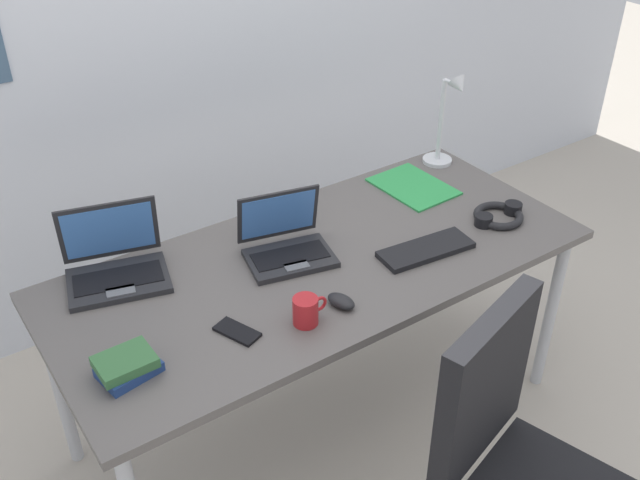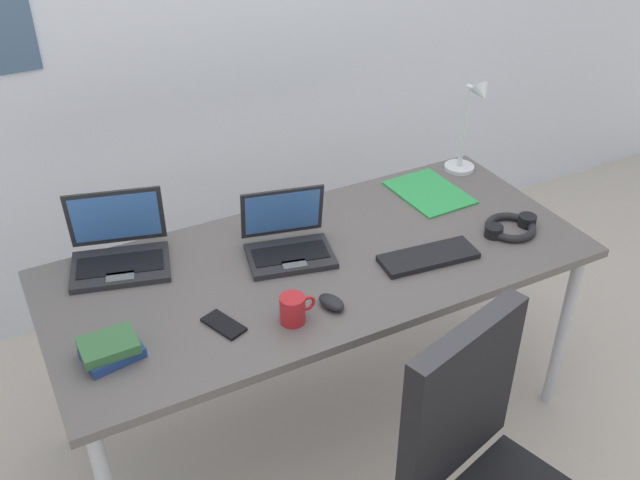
# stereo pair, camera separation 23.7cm
# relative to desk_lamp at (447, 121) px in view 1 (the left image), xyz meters

# --- Properties ---
(ground_plane) EXTENTS (12.00, 12.00, 0.00)m
(ground_plane) POSITION_rel_desk_lamp_xyz_m (-0.80, -0.28, -0.94)
(ground_plane) COLOR #B7AD9E
(wall_back) EXTENTS (6.00, 0.13, 2.60)m
(wall_back) POSITION_rel_desk_lamp_xyz_m (-0.80, 0.82, 0.36)
(wall_back) COLOR silver
(wall_back) RESTS_ON ground_plane
(desk) EXTENTS (1.80, 0.80, 0.74)m
(desk) POSITION_rel_desk_lamp_xyz_m (-0.80, -0.28, -0.25)
(desk) COLOR #595451
(desk) RESTS_ON ground_plane
(desk_lamp) EXTENTS (0.12, 0.18, 0.40)m
(desk_lamp) POSITION_rel_desk_lamp_xyz_m (0.00, 0.00, 0.00)
(desk_lamp) COLOR silver
(desk_lamp) RESTS_ON desk
(laptop_by_keyboard) EXTENTS (0.33, 0.29, 0.21)m
(laptop_by_keyboard) POSITION_rel_desk_lamp_xyz_m (-0.88, -0.19, -0.15)
(laptop_by_keyboard) COLOR #232326
(laptop_by_keyboard) RESTS_ON desk
(laptop_near_lamp) EXTENTS (0.37, 0.33, 0.23)m
(laptop_near_lamp) POSITION_rel_desk_lamp_xyz_m (-1.39, 0.01, -0.15)
(laptop_near_lamp) COLOR #232326
(laptop_near_lamp) RESTS_ON desk
(external_keyboard) EXTENTS (0.34, 0.15, 0.02)m
(external_keyboard) POSITION_rel_desk_lamp_xyz_m (-0.48, -0.44, -0.19)
(external_keyboard) COLOR black
(external_keyboard) RESTS_ON desk
(computer_mouse) EXTENTS (0.08, 0.11, 0.03)m
(computer_mouse) POSITION_rel_desk_lamp_xyz_m (-0.88, -0.51, -0.18)
(computer_mouse) COLOR black
(computer_mouse) RESTS_ON desk
(cell_phone) EXTENTS (0.11, 0.15, 0.01)m
(cell_phone) POSITION_rel_desk_lamp_xyz_m (-1.21, -0.44, -0.19)
(cell_phone) COLOR black
(cell_phone) RESTS_ON desk
(headphones) EXTENTS (0.21, 0.18, 0.04)m
(headphones) POSITION_rel_desk_lamp_xyz_m (-0.12, -0.43, -0.18)
(headphones) COLOR black
(headphones) RESTS_ON desk
(book_stack) EXTENTS (0.17, 0.14, 0.06)m
(book_stack) POSITION_rel_desk_lamp_xyz_m (-1.53, -0.43, -0.17)
(book_stack) COLOR navy
(book_stack) RESTS_ON desk
(paper_folder_back_left) EXTENTS (0.24, 0.32, 0.01)m
(paper_folder_back_left) POSITION_rel_desk_lamp_xyz_m (-0.22, -0.07, -0.19)
(paper_folder_back_left) COLOR green
(paper_folder_back_left) RESTS_ON desk
(coffee_mug) EXTENTS (0.11, 0.08, 0.09)m
(coffee_mug) POSITION_rel_desk_lamp_xyz_m (-1.02, -0.52, -0.15)
(coffee_mug) COLOR #B21E23
(coffee_mug) RESTS_ON desk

